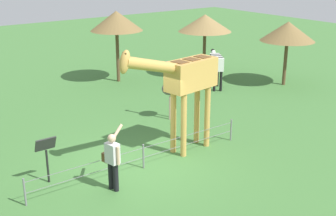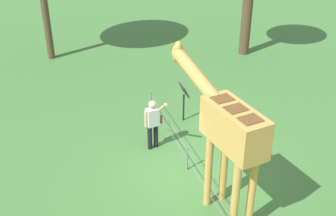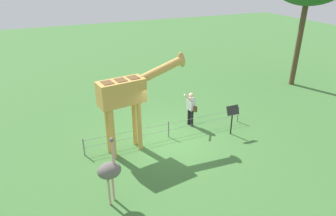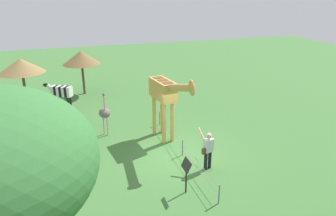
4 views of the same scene
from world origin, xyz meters
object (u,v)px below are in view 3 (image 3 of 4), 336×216
giraffe (129,94)px  ostrich (110,171)px  visitor (191,107)px  info_sign (232,114)px

giraffe → ostrich: (-1.46, -2.68, -1.15)m
visitor → info_sign: bearing=-48.8°
ostrich → info_sign: 6.07m
visitor → ostrich: bearing=-142.1°
giraffe → info_sign: giraffe is taller
giraffe → info_sign: size_ratio=2.80×
giraffe → visitor: size_ratio=2.18×
visitor → info_sign: visitor is taller
visitor → info_sign: 1.87m
giraffe → info_sign: bearing=-8.1°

